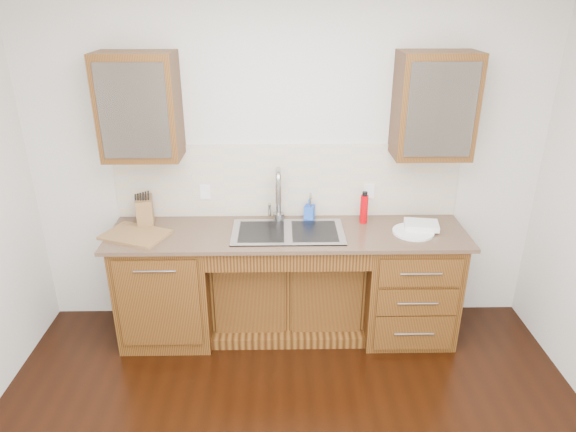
{
  "coord_description": "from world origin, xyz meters",
  "views": [
    {
      "loc": [
        -0.06,
        -2.08,
        2.56
      ],
      "look_at": [
        0.0,
        1.4,
        1.05
      ],
      "focal_mm": 32.0,
      "sensor_mm": 36.0,
      "label": 1
    }
  ],
  "objects_px": {
    "plate": "(413,232)",
    "soap_bottle": "(310,209)",
    "water_bottle": "(364,209)",
    "knife_block": "(145,211)",
    "cutting_board": "(135,235)"
  },
  "relations": [
    {
      "from": "soap_bottle",
      "to": "plate",
      "type": "relative_size",
      "value": 0.54
    },
    {
      "from": "soap_bottle",
      "to": "cutting_board",
      "type": "height_order",
      "value": "soap_bottle"
    },
    {
      "from": "plate",
      "to": "cutting_board",
      "type": "relative_size",
      "value": 0.68
    },
    {
      "from": "water_bottle",
      "to": "knife_block",
      "type": "xyz_separation_m",
      "value": [
        -1.7,
        0.0,
        -0.0
      ]
    },
    {
      "from": "water_bottle",
      "to": "knife_block",
      "type": "height_order",
      "value": "water_bottle"
    },
    {
      "from": "knife_block",
      "to": "cutting_board",
      "type": "distance_m",
      "value": 0.24
    },
    {
      "from": "soap_bottle",
      "to": "plate",
      "type": "distance_m",
      "value": 0.82
    },
    {
      "from": "water_bottle",
      "to": "knife_block",
      "type": "bearing_deg",
      "value": 179.91
    },
    {
      "from": "soap_bottle",
      "to": "water_bottle",
      "type": "xyz_separation_m",
      "value": [
        0.42,
        -0.08,
        0.03
      ]
    },
    {
      "from": "soap_bottle",
      "to": "cutting_board",
      "type": "xyz_separation_m",
      "value": [
        -1.31,
        -0.29,
        -0.07
      ]
    },
    {
      "from": "plate",
      "to": "soap_bottle",
      "type": "bearing_deg",
      "value": 160.18
    },
    {
      "from": "soap_bottle",
      "to": "knife_block",
      "type": "distance_m",
      "value": 1.28
    },
    {
      "from": "soap_bottle",
      "to": "knife_block",
      "type": "relative_size",
      "value": 0.77
    },
    {
      "from": "water_bottle",
      "to": "soap_bottle",
      "type": "bearing_deg",
      "value": 169.5
    },
    {
      "from": "knife_block",
      "to": "soap_bottle",
      "type": "bearing_deg",
      "value": -7.59
    }
  ]
}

